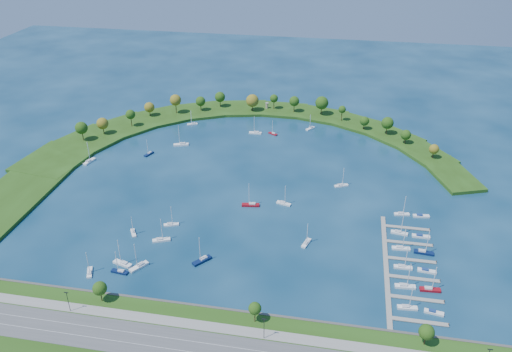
% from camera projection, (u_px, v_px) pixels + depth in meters
% --- Properties ---
extents(ground, '(700.00, 700.00, 0.00)m').
position_uv_depth(ground, '(246.00, 185.00, 298.35)').
color(ground, '#072944').
rests_on(ground, ground).
extents(south_shoreline, '(420.00, 43.10, 11.60)m').
position_uv_depth(south_shoreline, '(183.00, 344.00, 192.52)').
color(south_shoreline, '#254512').
rests_on(south_shoreline, ground).
extents(breakwater, '(286.74, 247.64, 2.00)m').
position_uv_depth(breakwater, '(194.00, 142.00, 346.88)').
color(breakwater, '#254512').
rests_on(breakwater, ground).
extents(breakwater_trees, '(239.48, 87.63, 14.90)m').
position_uv_depth(breakwater_trees, '(246.00, 110.00, 372.61)').
color(breakwater_trees, '#382314').
rests_on(breakwater_trees, breakwater).
extents(harbor_tower, '(2.60, 2.60, 4.51)m').
position_uv_depth(harbor_tower, '(267.00, 105.00, 397.51)').
color(harbor_tower, gray).
rests_on(harbor_tower, breakwater).
extents(dock_system, '(24.28, 82.00, 1.60)m').
position_uv_depth(dock_system, '(402.00, 268.00, 232.54)').
color(dock_system, gray).
rests_on(dock_system, ground).
extents(moored_boat_0, '(7.79, 5.13, 11.17)m').
position_uv_depth(moored_boat_0, '(192.00, 124.00, 375.08)').
color(moored_boat_0, white).
rests_on(moored_boat_0, ground).
extents(moored_boat_1, '(9.74, 5.11, 13.79)m').
position_uv_depth(moored_boat_1, '(123.00, 263.00, 234.56)').
color(moored_boat_1, white).
rests_on(moored_boat_1, ground).
extents(moored_boat_2, '(5.39, 7.25, 10.61)m').
position_uv_depth(moored_boat_2, '(133.00, 232.00, 255.79)').
color(moored_boat_2, white).
rests_on(moored_boat_2, ground).
extents(moored_boat_3, '(8.27, 9.17, 14.22)m').
position_uv_depth(moored_boat_3, '(202.00, 260.00, 236.58)').
color(moored_boat_3, '#0A1A43').
rests_on(moored_boat_3, ground).
extents(moored_boat_4, '(9.05, 5.59, 12.90)m').
position_uv_depth(moored_boat_4, '(161.00, 239.00, 250.48)').
color(moored_boat_4, white).
rests_on(moored_boat_4, ground).
extents(moored_boat_5, '(7.46, 9.26, 13.82)m').
position_uv_depth(moored_boat_5, '(139.00, 266.00, 232.72)').
color(moored_boat_5, white).
rests_on(moored_boat_5, ground).
extents(moored_boat_6, '(4.49, 8.26, 11.69)m').
position_uv_depth(moored_boat_6, '(306.00, 242.00, 248.35)').
color(moored_boat_6, white).
rests_on(moored_boat_6, ground).
extents(moored_boat_7, '(7.09, 5.28, 10.38)m').
position_uv_depth(moored_boat_7, '(273.00, 133.00, 360.28)').
color(moored_boat_7, maroon).
rests_on(moored_boat_7, ground).
extents(moored_boat_8, '(6.53, 7.56, 11.54)m').
position_uv_depth(moored_boat_8, '(310.00, 128.00, 368.13)').
color(moored_boat_8, white).
rests_on(moored_boat_8, ground).
extents(moored_boat_9, '(4.84, 7.87, 11.22)m').
position_uv_depth(moored_boat_9, '(149.00, 153.00, 332.52)').
color(moored_boat_9, '#0A1A43').
rests_on(moored_boat_9, ground).
extents(moored_boat_10, '(8.06, 4.75, 11.45)m').
position_uv_depth(moored_boat_10, '(171.00, 224.00, 262.14)').
color(moored_boat_10, white).
rests_on(moored_boat_10, ground).
extents(moored_boat_11, '(10.48, 5.75, 14.84)m').
position_uv_depth(moored_boat_11, '(181.00, 144.00, 344.45)').
color(moored_boat_11, white).
rests_on(moored_boat_11, ground).
extents(moored_boat_12, '(5.00, 7.92, 11.31)m').
position_uv_depth(moored_boat_12, '(90.00, 272.00, 229.19)').
color(moored_boat_12, white).
rests_on(moored_boat_12, ground).
extents(moored_boat_13, '(8.47, 4.38, 11.99)m').
position_uv_depth(moored_boat_13, '(284.00, 203.00, 279.87)').
color(moored_boat_13, white).
rests_on(moored_boat_13, ground).
extents(moored_boat_14, '(8.96, 2.71, 13.09)m').
position_uv_depth(moored_boat_14, '(255.00, 132.00, 361.32)').
color(moored_boat_14, white).
rests_on(moored_boat_14, ground).
extents(moored_boat_15, '(8.36, 5.59, 12.01)m').
position_uv_depth(moored_boat_15, '(341.00, 185.00, 296.78)').
color(moored_boat_15, white).
rests_on(moored_boat_15, ground).
extents(moored_boat_16, '(9.92, 4.02, 14.16)m').
position_uv_depth(moored_boat_16, '(251.00, 204.00, 278.39)').
color(moored_boat_16, maroon).
rests_on(moored_boat_16, ground).
extents(moored_boat_17, '(4.77, 9.82, 13.92)m').
position_uv_depth(moored_boat_17, '(89.00, 161.00, 323.09)').
color(moored_boat_17, white).
rests_on(moored_boat_17, ground).
extents(moored_boat_18, '(8.14, 3.06, 11.68)m').
position_uv_depth(moored_boat_18, '(120.00, 271.00, 229.67)').
color(moored_boat_18, '#0A1A43').
rests_on(moored_boat_18, ground).
extents(docked_boat_0, '(8.37, 2.91, 12.08)m').
position_uv_depth(docked_boat_0, '(407.00, 307.00, 209.87)').
color(docked_boat_0, white).
rests_on(docked_boat_0, ground).
extents(docked_boat_1, '(8.07, 3.38, 1.60)m').
position_uv_depth(docked_boat_1, '(434.00, 312.00, 207.69)').
color(docked_boat_1, white).
rests_on(docked_boat_1, ground).
extents(docked_boat_2, '(9.07, 3.18, 13.09)m').
position_uv_depth(docked_boat_2, '(405.00, 286.00, 221.08)').
color(docked_boat_2, white).
rests_on(docked_boat_2, ground).
extents(docked_boat_3, '(9.02, 3.04, 13.06)m').
position_uv_depth(docked_boat_3, '(430.00, 289.00, 219.31)').
color(docked_boat_3, maroon).
rests_on(docked_boat_3, ground).
extents(docked_boat_4, '(8.36, 2.45, 12.24)m').
position_uv_depth(docked_boat_4, '(403.00, 267.00, 232.39)').
color(docked_boat_4, white).
rests_on(docked_boat_4, ground).
extents(docked_boat_5, '(8.50, 3.13, 1.70)m').
position_uv_depth(docked_boat_5, '(427.00, 271.00, 230.27)').
color(docked_boat_5, white).
rests_on(docked_boat_5, ground).
extents(docked_boat_6, '(8.80, 3.03, 12.71)m').
position_uv_depth(docked_boat_6, '(401.00, 248.00, 244.62)').
color(docked_boat_6, white).
rests_on(docked_boat_6, ground).
extents(docked_boat_7, '(9.37, 3.36, 13.49)m').
position_uv_depth(docked_boat_7, '(424.00, 252.00, 241.84)').
color(docked_boat_7, '#0A1A43').
rests_on(docked_boat_7, ground).
extents(docked_boat_8, '(8.61, 3.59, 12.27)m').
position_uv_depth(docked_boat_8, '(399.00, 232.00, 255.75)').
color(docked_boat_8, white).
rests_on(docked_boat_8, ground).
extents(docked_boat_9, '(8.72, 2.46, 1.78)m').
position_uv_depth(docked_boat_9, '(421.00, 236.00, 253.30)').
color(docked_boat_9, white).
rests_on(docked_boat_9, ground).
extents(docked_boat_10, '(8.24, 3.49, 11.74)m').
position_uv_depth(docked_boat_10, '(402.00, 214.00, 270.59)').
color(docked_boat_10, white).
rests_on(docked_boat_10, ground).
extents(docked_boat_11, '(8.65, 3.33, 1.72)m').
position_uv_depth(docked_boat_11, '(421.00, 216.00, 269.16)').
color(docked_boat_11, white).
rests_on(docked_boat_11, ground).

